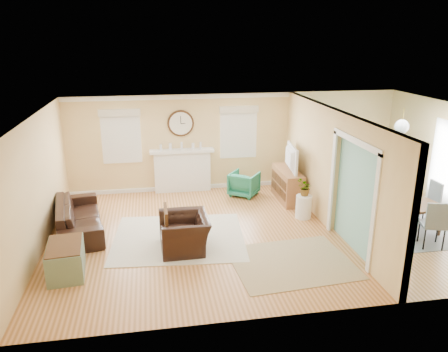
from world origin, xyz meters
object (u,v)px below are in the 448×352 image
(green_chair, at_px, (244,184))
(credenza, at_px, (287,185))
(eames_chair, at_px, (185,233))
(dining_table, at_px, (398,209))
(sofa, at_px, (79,217))

(green_chair, xyz_separation_m, credenza, (1.03, -0.49, 0.08))
(eames_chair, xyz_separation_m, credenza, (2.83, 2.31, 0.05))
(eames_chair, distance_m, credenza, 3.65)
(dining_table, bearing_deg, eames_chair, 87.00)
(green_chair, relative_size, dining_table, 0.37)
(dining_table, bearing_deg, green_chair, 43.85)
(sofa, xyz_separation_m, eames_chair, (2.17, -1.21, 0.01))
(credenza, relative_size, dining_table, 0.74)
(eames_chair, bearing_deg, dining_table, 93.95)
(eames_chair, relative_size, green_chair, 1.52)
(credenza, bearing_deg, green_chair, 154.30)
(credenza, xyz_separation_m, dining_table, (2.00, -1.85, -0.07))
(sofa, relative_size, credenza, 1.63)
(eames_chair, xyz_separation_m, dining_table, (4.83, 0.46, -0.02))
(sofa, xyz_separation_m, dining_table, (7.01, -0.75, -0.00))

